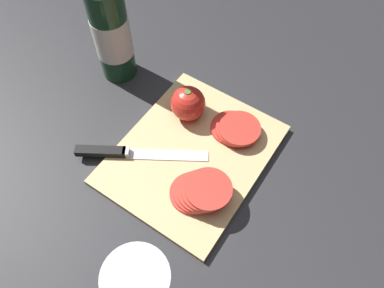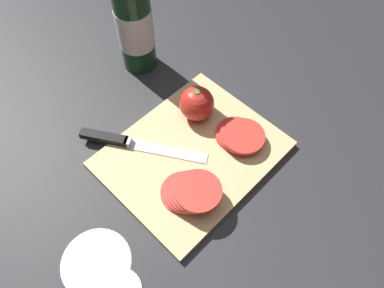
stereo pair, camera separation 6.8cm
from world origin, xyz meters
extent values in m
plane|color=#28282B|center=(0.00, 0.00, 0.00)|extent=(3.00, 3.00, 0.00)
cube|color=tan|center=(0.05, -0.03, 0.01)|extent=(0.32, 0.26, 0.01)
cylinder|color=#14381E|center=(-0.05, -0.29, 0.11)|extent=(0.07, 0.07, 0.21)
cylinder|color=white|center=(-0.05, -0.29, 0.10)|extent=(0.08, 0.08, 0.09)
cone|color=silver|center=(0.30, 0.06, 0.12)|extent=(0.08, 0.08, 0.09)
sphere|color=red|center=(-0.02, -0.09, 0.05)|extent=(0.07, 0.07, 0.07)
cylinder|color=#47702D|center=(-0.02, -0.09, 0.08)|extent=(0.01, 0.01, 0.01)
cube|color=silver|center=(0.08, -0.07, 0.01)|extent=(0.10, 0.14, 0.00)
cube|color=silver|center=(0.12, -0.13, 0.02)|extent=(0.02, 0.02, 0.01)
cube|color=black|center=(0.14, -0.18, 0.02)|extent=(0.07, 0.09, 0.01)
cylinder|color=red|center=(0.12, 0.01, 0.02)|extent=(0.08, 0.08, 0.01)
cylinder|color=red|center=(0.12, 0.02, 0.02)|extent=(0.08, 0.08, 0.01)
cylinder|color=red|center=(0.11, 0.03, 0.03)|extent=(0.08, 0.08, 0.01)
cylinder|color=red|center=(0.11, 0.03, 0.04)|extent=(0.08, 0.08, 0.01)
cylinder|color=red|center=(0.11, 0.04, 0.05)|extent=(0.08, 0.08, 0.01)
cylinder|color=red|center=(-0.04, 0.00, 0.02)|extent=(0.08, 0.08, 0.01)
cylinder|color=red|center=(-0.04, 0.01, 0.02)|extent=(0.08, 0.08, 0.01)
cylinder|color=red|center=(-0.04, 0.02, 0.03)|extent=(0.08, 0.08, 0.01)
camera|label=1|loc=(0.35, 0.17, 0.62)|focal=35.00mm
camera|label=2|loc=(0.31, 0.22, 0.62)|focal=35.00mm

